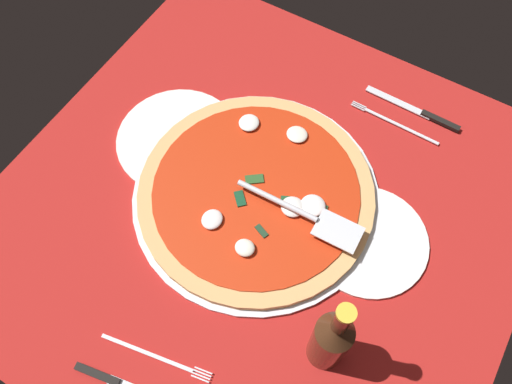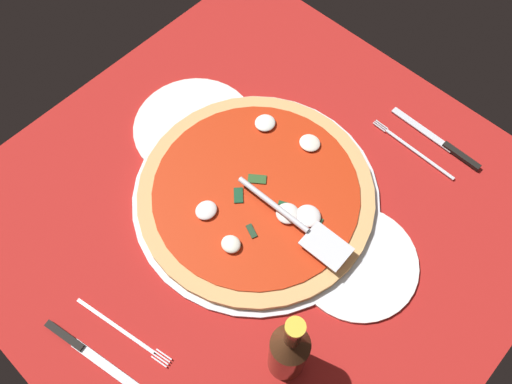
# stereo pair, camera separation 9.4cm
# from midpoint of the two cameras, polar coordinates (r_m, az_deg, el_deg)

# --- Properties ---
(ground_plane) EXTENTS (0.92, 0.92, 0.01)m
(ground_plane) POSITION_cam_midpoint_polar(r_m,az_deg,el_deg) (0.95, -2.27, -2.45)
(ground_plane) COLOR #A91E1B
(checker_pattern) EXTENTS (0.92, 0.92, 0.00)m
(checker_pattern) POSITION_cam_midpoint_polar(r_m,az_deg,el_deg) (0.95, -2.28, -2.33)
(checker_pattern) COLOR white
(checker_pattern) RESTS_ON ground_plane
(pizza_pan) EXTENTS (0.45, 0.45, 0.01)m
(pizza_pan) POSITION_cam_midpoint_polar(r_m,az_deg,el_deg) (0.95, -2.81, -0.69)
(pizza_pan) COLOR silver
(pizza_pan) RESTS_ON ground_plane
(dinner_plate_left) EXTENTS (0.24, 0.24, 0.01)m
(dinner_plate_left) POSITION_cam_midpoint_polar(r_m,az_deg,el_deg) (1.03, -11.08, 5.41)
(dinner_plate_left) COLOR white
(dinner_plate_left) RESTS_ON ground_plane
(dinner_plate_right) EXTENTS (0.21, 0.21, 0.01)m
(dinner_plate_right) POSITION_cam_midpoint_polar(r_m,az_deg,el_deg) (0.93, 9.30, -5.56)
(dinner_plate_right) COLOR white
(dinner_plate_right) RESTS_ON ground_plane
(pizza) EXTENTS (0.43, 0.43, 0.03)m
(pizza) POSITION_cam_midpoint_polar(r_m,az_deg,el_deg) (0.94, -2.78, -0.32)
(pizza) COLOR tan
(pizza) RESTS_ON pizza_pan
(pizza_server) EXTENTS (0.23, 0.06, 0.01)m
(pizza_server) POSITION_cam_midpoint_polar(r_m,az_deg,el_deg) (0.89, 2.34, -2.73)
(pizza_server) COLOR silver
(pizza_server) RESTS_ON pizza
(place_setting_near) EXTENTS (0.20, 0.15, 0.01)m
(place_setting_near) POSITION_cam_midpoint_polar(r_m,az_deg,el_deg) (0.89, -15.91, -18.66)
(place_setting_near) COLOR white
(place_setting_near) RESTS_ON ground_plane
(place_setting_far) EXTENTS (0.21, 0.12, 0.01)m
(place_setting_far) POSITION_cam_midpoint_polar(r_m,az_deg,el_deg) (1.08, 13.85, 7.61)
(place_setting_far) COLOR white
(place_setting_far) RESTS_ON ground_plane
(beer_bottle) EXTENTS (0.06, 0.06, 0.24)m
(beer_bottle) POSITION_cam_midpoint_polar(r_m,az_deg,el_deg) (0.78, 4.69, -16.11)
(beer_bottle) COLOR #442615
(beer_bottle) RESTS_ON ground_plane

